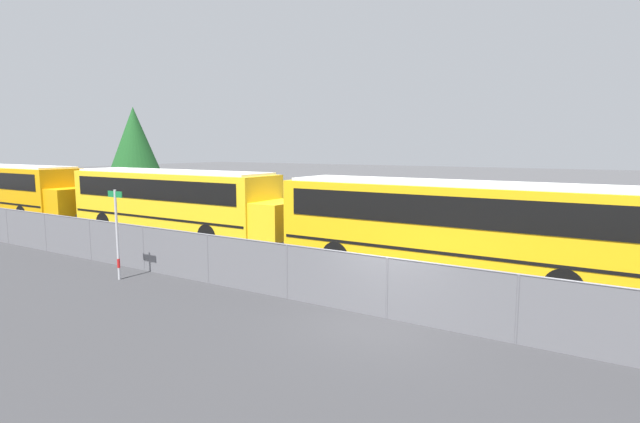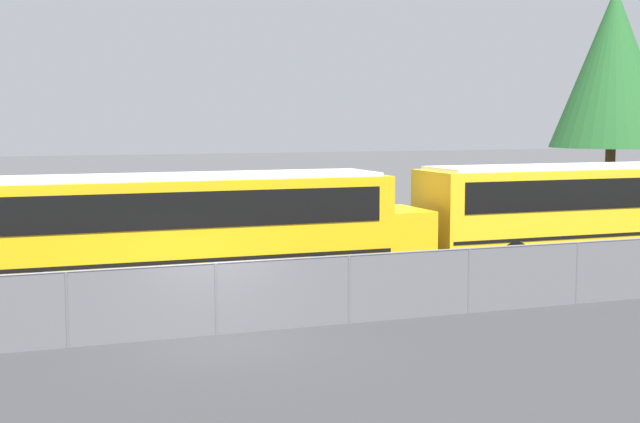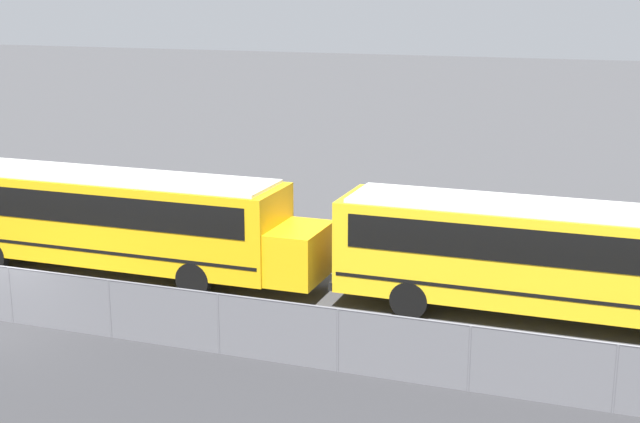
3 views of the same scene
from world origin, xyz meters
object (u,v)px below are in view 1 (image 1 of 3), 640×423
object	(u,v)px
school_bus_2	(458,222)
street_sign	(117,232)
school_bus_0	(12,186)
school_bus_1	(175,198)
tree_0	(134,141)

from	to	relation	value
school_bus_2	street_sign	xyz separation A→B (m)	(-9.35, -5.94, -0.35)
school_bus_0	school_bus_1	world-z (taller)	same
school_bus_2	school_bus_1	bearing A→B (deg)	178.06
school_bus_2	tree_0	size ratio (longest dim) A/B	1.72
school_bus_1	street_sign	world-z (taller)	school_bus_1
school_bus_0	tree_0	xyz separation A→B (m)	(-2.89, 11.26, 2.91)
school_bus_1	tree_0	world-z (taller)	tree_0
school_bus_0	school_bus_1	size ratio (longest dim) A/B	1.00
school_bus_2	street_sign	size ratio (longest dim) A/B	4.42
school_bus_1	street_sign	size ratio (longest dim) A/B	4.42
street_sign	school_bus_0	bearing A→B (deg)	162.37
school_bus_1	tree_0	size ratio (longest dim) A/B	1.72
school_bus_2	street_sign	distance (m)	11.08
school_bus_0	school_bus_2	xyz separation A→B (m)	(27.67, 0.11, 0.00)
school_bus_0	school_bus_2	bearing A→B (deg)	0.23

